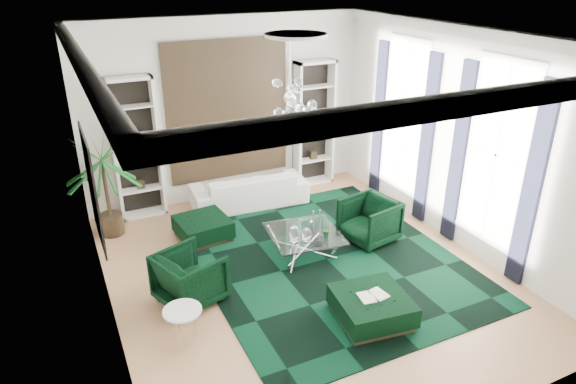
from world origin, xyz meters
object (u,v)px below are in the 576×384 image
sofa (249,189)px  armchair_right (369,220)px  coffee_table (304,243)px  ottoman_side (203,228)px  ottoman_front (372,308)px  side_table (184,326)px  palm (104,175)px  armchair_left (190,278)px

sofa → armchair_right: bearing=124.6°
sofa → coffee_table: (0.13, -2.30, -0.14)m
ottoman_side → sofa: bearing=37.3°
coffee_table → ottoman_front: (0.04, -2.04, -0.01)m
ottoman_side → side_table: side_table is taller
armchair_right → palm: bearing=-129.6°
coffee_table → side_table: size_ratio=2.31×
sofa → coffee_table: sofa is taller
armchair_left → ottoman_front: (2.21, -1.56, -0.21)m
coffee_table → sofa: bearing=93.3°
armchair_right → ottoman_side: size_ratio=0.99×
ottoman_front → armchair_left: bearing=144.8°
coffee_table → side_table: 2.84m
ottoman_side → armchair_left: bearing=-112.1°
sofa → palm: 2.94m
armchair_left → armchair_right: (3.45, 0.40, 0.00)m
armchair_left → palm: (-0.78, 2.70, 0.79)m
armchair_left → sofa: bearing=-56.4°
ottoman_front → coffee_table: bearing=91.0°
sofa → side_table: 4.34m
armchair_right → ottoman_side: bearing=-128.1°
sofa → side_table: (-2.37, -3.64, -0.10)m
sofa → side_table: bearing=60.7°
sofa → armchair_left: (-2.04, -2.78, 0.06)m
armchair_left → ottoman_front: size_ratio=0.89×
ottoman_side → palm: bearing=148.8°
armchair_left → side_table: size_ratio=1.72×
ottoman_side → palm: size_ratio=0.38×
ottoman_front → side_table: side_table is taller
sofa → coffee_table: 2.31m
sofa → ottoman_front: (0.17, -4.34, -0.15)m
coffee_table → side_table: side_table is taller
armchair_left → ottoman_side: bearing=-42.4°
sofa → ottoman_side: 1.65m
armchair_left → palm: size_ratio=0.37×
armchair_left → ottoman_side: 1.94m
palm → side_table: bearing=-82.9°
armchair_right → ottoman_front: 2.33m
side_table → sofa: bearing=56.9°
ottoman_front → palm: 5.29m
sofa → palm: (-2.82, -0.09, 0.85)m
side_table → ottoman_front: bearing=-15.4°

